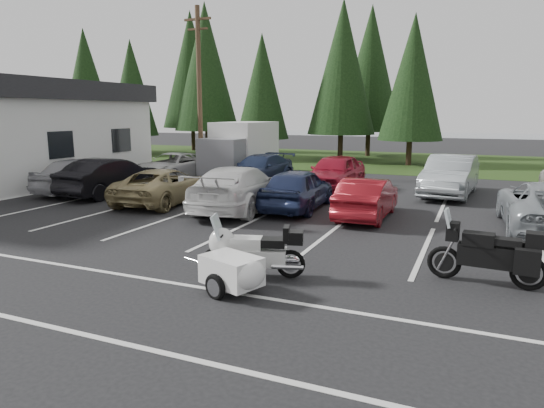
{
  "coord_description": "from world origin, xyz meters",
  "views": [
    {
      "loc": [
        4.32,
        -11.31,
        3.4
      ],
      "look_at": [
        -0.32,
        -0.5,
        1.19
      ],
      "focal_mm": 32.0,
      "sensor_mm": 36.0,
      "label": 1
    }
  ],
  "objects": [
    {
      "name": "car_near_1",
      "position": [
        -9.82,
        4.51,
        0.78
      ],
      "size": [
        1.86,
        4.8,
        1.56
      ],
      "primitive_type": "imported",
      "rotation": [
        0.0,
        0.0,
        3.1
      ],
      "color": "black",
      "rests_on": "ground"
    },
    {
      "name": "conifer_back_b",
      "position": [
        -4.0,
        27.5,
        6.77
      ],
      "size": [
        4.97,
        4.97,
        11.58
      ],
      "color": "#332316",
      "rests_on": "ground"
    },
    {
      "name": "car_far_2",
      "position": [
        -1.59,
        9.58,
        0.79
      ],
      "size": [
        2.07,
        4.73,
        1.59
      ],
      "primitive_type": "imported",
      "rotation": [
        0.0,
        0.0,
        -0.04
      ],
      "color": "maroon",
      "rests_on": "ground"
    },
    {
      "name": "car_far_1",
      "position": [
        -5.59,
        10.17,
        0.69
      ],
      "size": [
        2.37,
        4.93,
        1.38
      ],
      "primitive_type": "imported",
      "rotation": [
        0.0,
        0.0,
        -0.09
      ],
      "color": "#1B2745",
      "rests_on": "ground"
    },
    {
      "name": "car_near_2",
      "position": [
        -6.67,
        3.86,
        0.66
      ],
      "size": [
        2.56,
        4.93,
        1.33
      ],
      "primitive_type": "imported",
      "rotation": [
        0.0,
        0.0,
        3.22
      ],
      "color": "olive",
      "rests_on": "ground"
    },
    {
      "name": "conifer_back_a",
      "position": [
        -20.0,
        27.0,
        7.19
      ],
      "size": [
        5.28,
        5.28,
        12.3
      ],
      "color": "#332316",
      "rests_on": "ground"
    },
    {
      "name": "conifer_1",
      "position": [
        -22.0,
        21.2,
        5.39
      ],
      "size": [
        3.96,
        3.96,
        9.22
      ],
      "color": "#332316",
      "rests_on": "ground"
    },
    {
      "name": "conifer_0",
      "position": [
        -28.0,
        22.5,
        6.23
      ],
      "size": [
        4.58,
        4.58,
        10.66
      ],
      "color": "#332316",
      "rests_on": "ground"
    },
    {
      "name": "conifer_2",
      "position": [
        -16.0,
        22.8,
        6.95
      ],
      "size": [
        5.1,
        5.1,
        11.89
      ],
      "color": "#332316",
      "rests_on": "ground"
    },
    {
      "name": "car_far_3",
      "position": [
        3.24,
        10.01,
        0.83
      ],
      "size": [
        2.19,
        5.19,
        1.67
      ],
      "primitive_type": "imported",
      "rotation": [
        0.0,
        0.0,
        -0.09
      ],
      "color": "gray",
      "rests_on": "ground"
    },
    {
      "name": "conifer_3",
      "position": [
        -10.5,
        21.4,
        5.27
      ],
      "size": [
        3.87,
        3.87,
        9.02
      ],
      "color": "#332316",
      "rests_on": "ground"
    },
    {
      "name": "conifer_5",
      "position": [
        0.0,
        21.6,
        5.63
      ],
      "size": [
        4.14,
        4.14,
        9.63
      ],
      "color": "#332316",
      "rests_on": "ground"
    },
    {
      "name": "stall_markings",
      "position": [
        0.0,
        2.0,
        0.0
      ],
      "size": [
        32.0,
        16.0,
        0.01
      ],
      "primitive_type": "cube",
      "color": "silver",
      "rests_on": "ground"
    },
    {
      "name": "box_truck",
      "position": [
        -8.0,
        12.5,
        1.45
      ],
      "size": [
        2.4,
        5.6,
        2.9
      ],
      "primitive_type": null,
      "color": "silver",
      "rests_on": "ground"
    },
    {
      "name": "car_near_4",
      "position": [
        -1.56,
        4.68,
        0.75
      ],
      "size": [
        1.96,
        4.46,
        1.5
      ],
      "primitive_type": "imported",
      "rotation": [
        0.0,
        0.0,
        3.19
      ],
      "color": "#1D2649",
      "rests_on": "ground"
    },
    {
      "name": "utility_pole",
      "position": [
        -10.0,
        12.0,
        4.7
      ],
      "size": [
        1.6,
        0.26,
        9.0
      ],
      "color": "#473321",
      "rests_on": "ground"
    },
    {
      "name": "ground",
      "position": [
        0.0,
        0.0,
        0.0
      ],
      "size": [
        120.0,
        120.0,
        0.0
      ],
      "primitive_type": "plane",
      "color": "black",
      "rests_on": "ground"
    },
    {
      "name": "lake_water",
      "position": [
        4.0,
        55.0,
        0.0
      ],
      "size": [
        70.0,
        50.0,
        0.02
      ],
      "primitive_type": "cube",
      "color": "slate",
      "rests_on": "ground"
    },
    {
      "name": "car_near_3",
      "position": [
        -3.42,
        3.77,
        0.79
      ],
      "size": [
        2.71,
        5.6,
        1.57
      ],
      "primitive_type": "imported",
      "rotation": [
        0.0,
        0.0,
        3.24
      ],
      "color": "silver",
      "rests_on": "ground"
    },
    {
      "name": "car_near_0",
      "position": [
        -11.32,
        4.54,
        0.8
      ],
      "size": [
        1.95,
        4.71,
        1.6
      ],
      "primitive_type": "imported",
      "rotation": [
        0.0,
        0.0,
        3.16
      ],
      "color": "#B8B8BD",
      "rests_on": "ground"
    },
    {
      "name": "car_far_0",
      "position": [
        -10.21,
        9.53,
        0.69
      ],
      "size": [
        2.46,
        5.03,
        1.38
      ],
      "primitive_type": "imported",
      "rotation": [
        0.0,
        0.0,
        -0.04
      ],
      "color": "silver",
      "rests_on": "ground"
    },
    {
      "name": "adventure_motorcycle",
      "position": [
        4.58,
        -1.05,
        0.76
      ],
      "size": [
        2.54,
        1.04,
        1.51
      ],
      "primitive_type": null,
      "rotation": [
        0.0,
        0.0,
        -0.07
      ],
      "color": "black",
      "rests_on": "ground"
    },
    {
      "name": "grass_strip",
      "position": [
        0.0,
        24.0,
        0.01
      ],
      "size": [
        80.0,
        16.0,
        0.01
      ],
      "primitive_type": "cube",
      "color": "#1F3510",
      "rests_on": "ground"
    },
    {
      "name": "touring_motorcycle",
      "position": [
        0.1,
        -2.5,
        0.67
      ],
      "size": [
        2.53,
        1.43,
        1.34
      ],
      "primitive_type": null,
      "rotation": [
        0.0,
        0.0,
        0.3
      ],
      "color": "silver",
      "rests_on": "ground"
    },
    {
      "name": "car_near_5",
      "position": [
        1.02,
        4.28,
        0.66
      ],
      "size": [
        1.43,
        4.03,
        1.32
      ],
      "primitive_type": "imported",
      "rotation": [
        0.0,
        0.0,
        3.15
      ],
      "color": "maroon",
      "rests_on": "ground"
    },
    {
      "name": "conifer_4",
      "position": [
        -5.0,
        22.9,
        6.53
      ],
      "size": [
        4.8,
        4.8,
        11.17
      ],
      "color": "#332316",
      "rests_on": "ground"
    },
    {
      "name": "cargo_trailer",
      "position": [
        0.11,
        -3.47,
        0.37
      ],
      "size": [
        1.8,
        1.37,
        0.74
      ],
      "primitive_type": null,
      "rotation": [
        0.0,
        0.0,
        -0.34
      ],
      "color": "white",
      "rests_on": "ground"
    }
  ]
}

